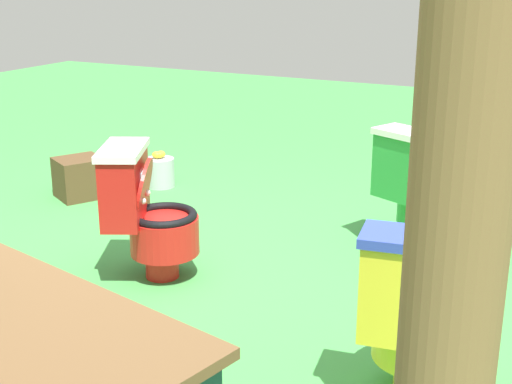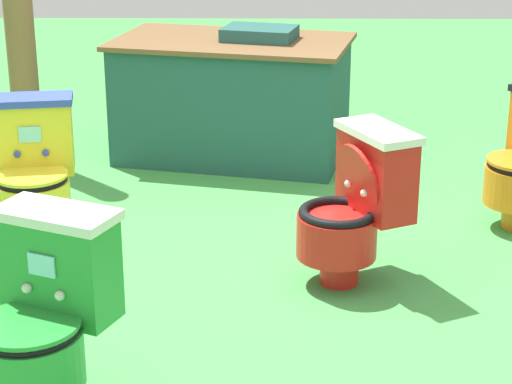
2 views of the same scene
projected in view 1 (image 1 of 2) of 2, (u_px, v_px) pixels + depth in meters
The scene contains 7 objects.
ground at pixel (199, 296), 3.64m from camera, with size 14.00×14.00×0.00m, color #429947.
toilet_red at pixel (146, 211), 3.75m from camera, with size 0.62×0.58×0.73m.
toilet_yellow at pixel (420, 314), 2.65m from camera, with size 0.48×0.55×0.73m.
toilet_green at pixel (420, 188), 4.16m from camera, with size 0.57×0.61×0.73m.
wooden_post at pixel (446, 355), 1.29m from camera, with size 0.18×0.18×1.87m, color brown.
small_crate at pixel (80, 178), 5.15m from camera, with size 0.29×0.32×0.29m, color brown.
lemon_bucket at pixel (160, 172), 5.41m from camera, with size 0.22×0.22×0.28m.
Camera 1 is at (-1.76, 2.81, 1.61)m, focal length 49.89 mm.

